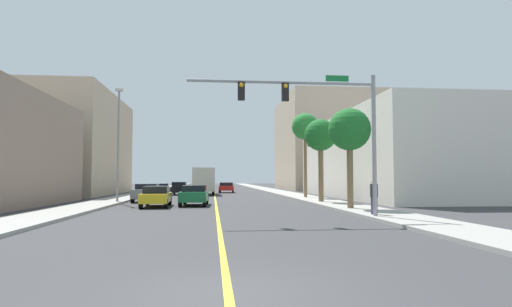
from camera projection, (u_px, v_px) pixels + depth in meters
name	position (u px, v px, depth m)	size (l,w,h in m)	color
ground	(215.00, 195.00, 48.76)	(192.00, 192.00, 0.00)	#38383A
sidewalk_left	(140.00, 194.00, 47.91)	(2.93, 168.00, 0.15)	#9E9B93
sidewalk_right	(287.00, 194.00, 49.62)	(2.93, 168.00, 0.15)	#9E9B93
lane_marking_center	(215.00, 195.00, 48.76)	(0.16, 144.00, 0.01)	yellow
building_left_far	(39.00, 144.00, 49.29)	(17.53, 20.18, 11.57)	tan
building_right_near	(409.00, 157.00, 42.72)	(15.69, 27.98, 7.92)	silver
building_right_far	(334.00, 144.00, 72.35)	(17.49, 20.74, 15.31)	tan
traffic_signal_mast	(320.00, 113.00, 19.82)	(8.85, 0.36, 6.63)	gray
street_lamp	(118.00, 139.00, 32.28)	(0.56, 0.28, 8.59)	gray
palm_near	(350.00, 131.00, 25.23)	(2.51, 2.51, 5.90)	brown
palm_mid	(321.00, 137.00, 32.30)	(2.43, 2.43, 6.24)	brown
palm_far	(305.00, 128.00, 39.48)	(2.49, 2.49, 7.78)	brown
car_gray	(147.00, 192.00, 34.11)	(1.92, 4.15, 1.44)	slate
car_yellow	(156.00, 196.00, 28.17)	(1.88, 4.58, 1.37)	gold
car_red	(226.00, 187.00, 55.18)	(2.06, 3.90, 1.32)	red
car_silver	(158.00, 190.00, 41.14)	(1.92, 3.83, 1.36)	#BCBCC1
car_green	(194.00, 195.00, 29.45)	(1.94, 4.20, 1.40)	#196638
car_black	(180.00, 188.00, 47.84)	(1.81, 4.22, 1.46)	black
delivery_truck	(204.00, 181.00, 48.53)	(2.43, 7.99, 3.01)	silver
pedestrian	(374.00, 197.00, 20.70)	(0.38, 0.38, 1.70)	#3F3859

